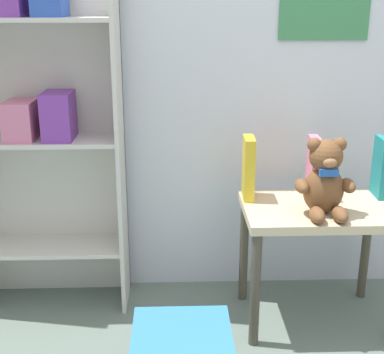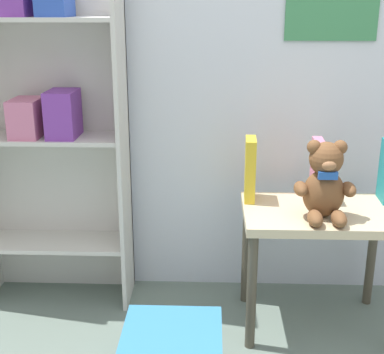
{
  "view_description": "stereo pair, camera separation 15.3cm",
  "coord_description": "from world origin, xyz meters",
  "px_view_note": "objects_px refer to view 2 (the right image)",
  "views": [
    {
      "loc": [
        -0.4,
        -1.11,
        1.33
      ],
      "look_at": [
        -0.33,
        0.99,
        0.65
      ],
      "focal_mm": 50.0,
      "sensor_mm": 36.0,
      "label": 1
    },
    {
      "loc": [
        -0.25,
        -1.11,
        1.33
      ],
      "look_at": [
        -0.33,
        0.99,
        0.65
      ],
      "focal_mm": 50.0,
      "sensor_mm": 36.0,
      "label": 2
    }
  ],
  "objects_px": {
    "display_table": "(319,229)",
    "book_standing_yellow": "(250,169)",
    "teddy_bear": "(325,183)",
    "book_standing_pink": "(317,170)",
    "bookshelf_side": "(48,113)"
  },
  "relations": [
    {
      "from": "bookshelf_side",
      "to": "book_standing_pink",
      "type": "relative_size",
      "value": 5.94
    },
    {
      "from": "bookshelf_side",
      "to": "display_table",
      "type": "distance_m",
      "value": 1.26
    },
    {
      "from": "bookshelf_side",
      "to": "display_table",
      "type": "relative_size",
      "value": 2.47
    },
    {
      "from": "book_standing_yellow",
      "to": "book_standing_pink",
      "type": "relative_size",
      "value": 1.03
    },
    {
      "from": "display_table",
      "to": "book_standing_yellow",
      "type": "xyz_separation_m",
      "value": [
        -0.28,
        0.12,
        0.22
      ]
    },
    {
      "from": "bookshelf_side",
      "to": "teddy_bear",
      "type": "distance_m",
      "value": 1.21
    },
    {
      "from": "display_table",
      "to": "teddy_bear",
      "type": "bearing_deg",
      "value": -96.81
    },
    {
      "from": "display_table",
      "to": "book_standing_yellow",
      "type": "relative_size",
      "value": 2.34
    },
    {
      "from": "book_standing_pink",
      "to": "bookshelf_side",
      "type": "bearing_deg",
      "value": 178.15
    },
    {
      "from": "teddy_bear",
      "to": "book_standing_pink",
      "type": "relative_size",
      "value": 1.19
    },
    {
      "from": "book_standing_yellow",
      "to": "bookshelf_side",
      "type": "bearing_deg",
      "value": 175.3
    },
    {
      "from": "bookshelf_side",
      "to": "display_table",
      "type": "height_order",
      "value": "bookshelf_side"
    },
    {
      "from": "book_standing_pink",
      "to": "teddy_bear",
      "type": "bearing_deg",
      "value": -89.71
    },
    {
      "from": "display_table",
      "to": "teddy_bear",
      "type": "xyz_separation_m",
      "value": [
        -0.01,
        -0.08,
        0.23
      ]
    },
    {
      "from": "display_table",
      "to": "book_standing_yellow",
      "type": "bearing_deg",
      "value": 157.15
    }
  ]
}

